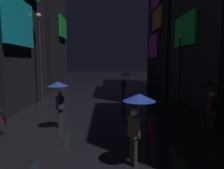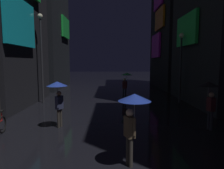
% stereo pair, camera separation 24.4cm
% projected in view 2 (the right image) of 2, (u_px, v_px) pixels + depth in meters
% --- Properties ---
extents(building_right_far, '(4.25, 8.68, 17.29)m').
position_uv_depth(building_right_far, '(176.00, 12.00, 22.80)').
color(building_right_far, black).
rests_on(building_right_far, ground).
extents(pedestrian_far_right_blue, '(0.90, 0.90, 2.12)m').
position_uv_depth(pedestrian_far_right_blue, '(58.00, 91.00, 8.84)').
color(pedestrian_far_right_blue, '#38332D').
rests_on(pedestrian_far_right_blue, ground).
extents(pedestrian_midstreet_left_black, '(0.90, 0.90, 2.12)m').
position_uv_depth(pedestrian_midstreet_left_black, '(209.00, 92.00, 8.70)').
color(pedestrian_midstreet_left_black, '#2D2D38').
rests_on(pedestrian_midstreet_left_black, ground).
extents(pedestrian_foreground_right_blue, '(0.90, 0.90, 2.12)m').
position_uv_depth(pedestrian_foreground_right_blue, '(133.00, 110.00, 5.47)').
color(pedestrian_foreground_right_blue, '#38332D').
rests_on(pedestrian_foreground_right_blue, ground).
extents(pedestrian_midstreet_centre_green, '(0.90, 0.90, 2.12)m').
position_uv_depth(pedestrian_midstreet_centre_green, '(126.00, 78.00, 15.99)').
color(pedestrian_midstreet_centre_green, '#2D2D38').
rests_on(pedestrian_midstreet_centre_green, ground).
extents(streetlamp_left_far, '(0.36, 0.36, 6.33)m').
position_uv_depth(streetlamp_left_far, '(41.00, 49.00, 14.20)').
color(streetlamp_left_far, '#2D2D33').
rests_on(streetlamp_left_far, ground).
extents(streetlamp_right_far, '(0.36, 0.36, 5.02)m').
position_uv_depth(streetlamp_right_far, '(181.00, 59.00, 14.36)').
color(streetlamp_right_far, '#2D2D33').
rests_on(streetlamp_right_far, ground).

